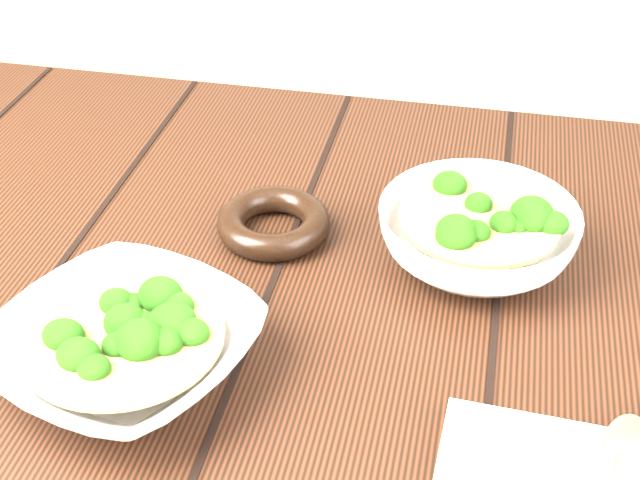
# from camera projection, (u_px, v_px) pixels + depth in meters

# --- Properties ---
(table) EXTENTS (1.20, 0.80, 0.75)m
(table) POSITION_uv_depth(u_px,v_px,m) (292.00, 394.00, 0.86)
(table) COLOR black
(table) RESTS_ON ground
(soup_bowl_front) EXTENTS (0.26, 0.26, 0.06)m
(soup_bowl_front) POSITION_uv_depth(u_px,v_px,m) (124.00, 347.00, 0.70)
(soup_bowl_front) COLOR silver
(soup_bowl_front) RESTS_ON table
(soup_bowl_back) EXTENTS (0.24, 0.24, 0.07)m
(soup_bowl_back) POSITION_uv_depth(u_px,v_px,m) (477.00, 234.00, 0.82)
(soup_bowl_back) COLOR silver
(soup_bowl_back) RESTS_ON table
(trivet) EXTENTS (0.12, 0.12, 0.03)m
(trivet) POSITION_uv_depth(u_px,v_px,m) (274.00, 223.00, 0.86)
(trivet) COLOR black
(trivet) RESTS_ON table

